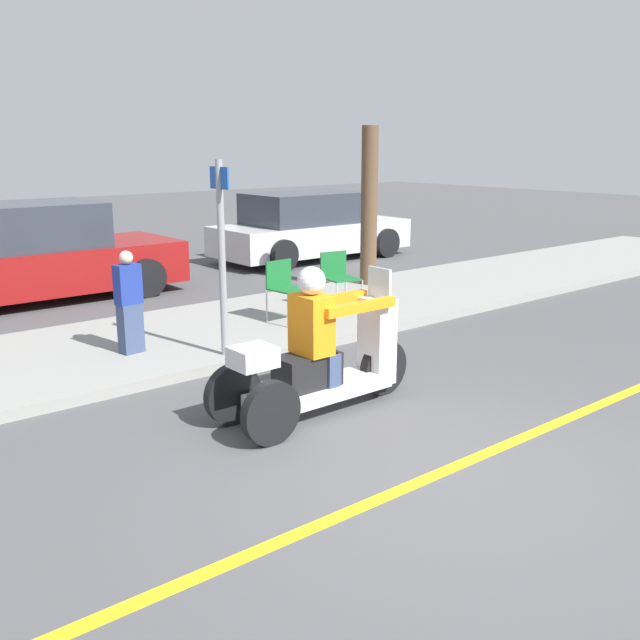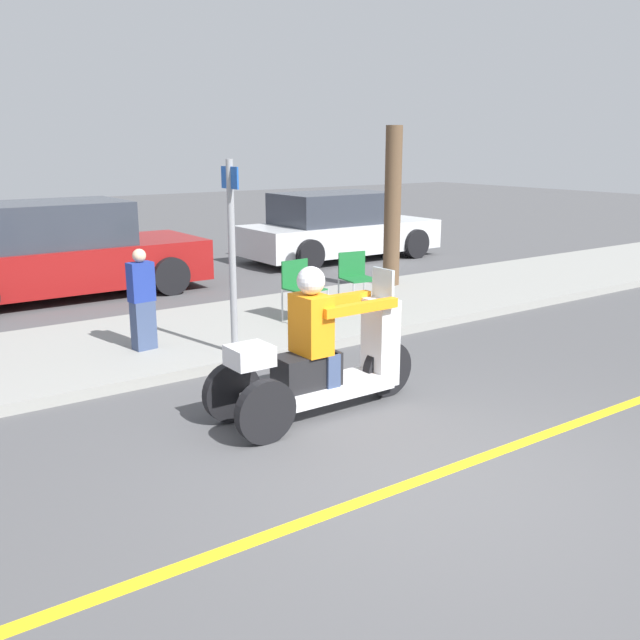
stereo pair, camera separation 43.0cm
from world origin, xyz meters
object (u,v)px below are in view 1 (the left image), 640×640
(spectator_end_of_line, at_px, (129,304))
(parked_car_lot_center, at_px, (309,228))
(motorcycle_trike, at_px, (320,361))
(folding_chair_curbside, at_px, (338,274))
(folding_chair_set_back, at_px, (285,284))
(street_sign, at_px, (222,251))
(tree_trunk, at_px, (369,206))
(parked_car_lot_right, at_px, (27,256))

(spectator_end_of_line, distance_m, parked_car_lot_center, 7.81)
(motorcycle_trike, bearing_deg, folding_chair_curbside, 46.85)
(spectator_end_of_line, relative_size, folding_chair_set_back, 1.45)
(motorcycle_trike, xyz_separation_m, folding_chair_curbside, (2.68, 2.86, 0.11))
(motorcycle_trike, bearing_deg, street_sign, 86.39)
(folding_chair_curbside, distance_m, tree_trunk, 2.10)
(folding_chair_curbside, height_order, tree_trunk, tree_trunk)
(motorcycle_trike, relative_size, parked_car_lot_center, 0.49)
(spectator_end_of_line, height_order, tree_trunk, tree_trunk)
(folding_chair_set_back, xyz_separation_m, parked_car_lot_right, (-2.10, 4.05, 0.11))
(folding_chair_set_back, bearing_deg, motorcycle_trike, -120.62)
(folding_chair_curbside, xyz_separation_m, tree_trunk, (1.62, 1.07, 0.82))
(parked_car_lot_right, relative_size, parked_car_lot_center, 1.05)
(motorcycle_trike, distance_m, spectator_end_of_line, 2.72)
(motorcycle_trike, height_order, parked_car_lot_right, parked_car_lot_right)
(parked_car_lot_right, relative_size, tree_trunk, 1.75)
(spectator_end_of_line, xyz_separation_m, folding_chair_curbside, (3.36, 0.23, -0.07))
(spectator_end_of_line, bearing_deg, folding_chair_set_back, 2.49)
(folding_chair_set_back, xyz_separation_m, street_sign, (-1.50, -0.86, 0.69))
(folding_chair_curbside, height_order, folding_chair_set_back, same)
(spectator_end_of_line, height_order, parked_car_lot_right, parked_car_lot_right)
(parked_car_lot_right, xyz_separation_m, street_sign, (0.60, -4.91, 0.58))
(parked_car_lot_right, height_order, tree_trunk, tree_trunk)
(tree_trunk, bearing_deg, street_sign, -153.76)
(parked_car_lot_center, height_order, tree_trunk, tree_trunk)
(motorcycle_trike, distance_m, folding_chair_set_back, 3.17)
(folding_chair_curbside, relative_size, folding_chair_set_back, 1.00)
(parked_car_lot_center, bearing_deg, motorcycle_trike, -127.94)
(motorcycle_trike, relative_size, parked_car_lot_right, 0.47)
(parked_car_lot_center, distance_m, street_sign, 7.71)
(folding_chair_curbside, relative_size, parked_car_lot_right, 0.18)
(spectator_end_of_line, distance_m, folding_chair_set_back, 2.29)
(spectator_end_of_line, xyz_separation_m, tree_trunk, (4.98, 1.30, 0.75))
(folding_chair_curbside, height_order, street_sign, street_sign)
(folding_chair_curbside, bearing_deg, motorcycle_trike, -133.15)
(folding_chair_set_back, relative_size, parked_car_lot_center, 0.19)
(folding_chair_curbside, xyz_separation_m, parked_car_lot_right, (-3.17, 3.92, 0.11))
(motorcycle_trike, relative_size, folding_chair_set_back, 2.65)
(parked_car_lot_center, bearing_deg, spectator_end_of_line, -143.93)
(street_sign, bearing_deg, motorcycle_trike, -93.61)
(spectator_end_of_line, xyz_separation_m, parked_car_lot_center, (6.31, 4.60, -0.01))
(motorcycle_trike, height_order, folding_chair_set_back, motorcycle_trike)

